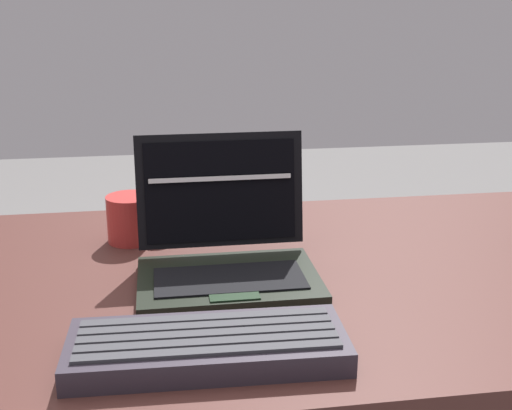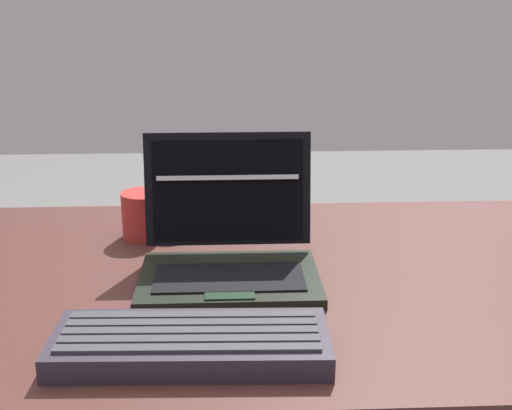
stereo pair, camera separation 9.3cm
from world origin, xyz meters
TOP-DOWN VIEW (x-y plane):
  - desk at (0.00, 0.00)m, footprint 1.64×0.71m
  - laptop_front at (-0.04, -0.01)m, footprint 0.26×0.21m
  - external_keyboard at (-0.08, -0.24)m, footprint 0.33×0.14m
  - coffee_mug at (-0.18, 0.17)m, footprint 0.12×0.08m

SIDE VIEW (x-z plane):
  - desk at x=0.00m, z-range 0.30..1.05m
  - external_keyboard at x=-0.08m, z-range 0.74..0.78m
  - coffee_mug at x=-0.18m, z-range 0.74..0.82m
  - laptop_front at x=-0.04m, z-range 0.68..0.89m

